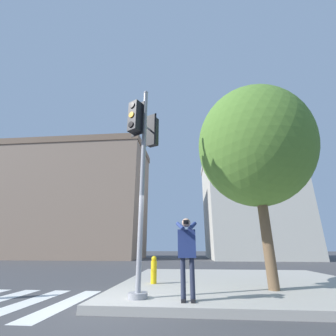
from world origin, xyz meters
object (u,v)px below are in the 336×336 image
(traffic_signal_pole, at_px, (143,153))
(street_tree, at_px, (254,146))
(person_photographer, at_px, (187,249))
(fire_hydrant, at_px, (154,270))

(traffic_signal_pole, xyz_separation_m, street_tree, (3.41, 1.31, 0.66))
(person_photographer, bearing_deg, street_tree, 33.83)
(fire_hydrant, bearing_deg, street_tree, -14.28)
(street_tree, distance_m, fire_hydrant, 5.15)
(traffic_signal_pole, bearing_deg, street_tree, 21.03)
(traffic_signal_pole, xyz_separation_m, fire_hydrant, (0.04, 2.17, -3.14))
(person_photographer, xyz_separation_m, fire_hydrant, (-1.10, 2.38, -0.63))
(traffic_signal_pole, distance_m, fire_hydrant, 3.82)
(street_tree, bearing_deg, fire_hydrant, 165.72)
(traffic_signal_pole, distance_m, person_photographer, 2.76)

